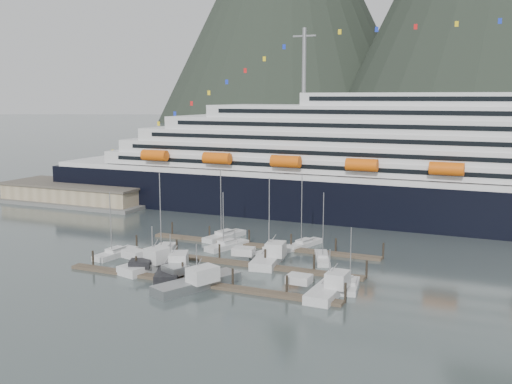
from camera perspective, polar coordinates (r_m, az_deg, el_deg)
ground at (r=102.68m, az=-0.54°, el=-7.57°), size 1600.00×1600.00×0.00m
cruise_ship at (r=146.01m, az=19.48°, el=1.72°), size 210.00×30.40×50.30m
warehouse at (r=175.30m, az=-16.55°, el=-0.22°), size 46.00×20.00×5.80m
dock_near at (r=96.25m, az=-5.71°, el=-8.57°), size 48.18×2.28×3.20m
dock_mid at (r=107.27m, az=-2.28°, el=-6.67°), size 48.18×2.28×3.20m
dock_far at (r=118.68m, az=0.49°, el=-5.12°), size 48.18×2.28×3.20m
sailboat_a at (r=114.94m, az=-13.23°, el=-5.78°), size 3.79×9.79×12.74m
sailboat_b at (r=114.93m, az=-8.85°, el=-5.63°), size 6.00×11.38×16.12m
sailboat_c at (r=113.09m, az=1.60°, el=-5.77°), size 6.18×10.32×15.17m
sailboat_d at (r=109.88m, az=6.32°, el=-6.29°), size 5.59×9.75×13.00m
sailboat_e at (r=125.76m, az=-3.01°, el=-4.25°), size 5.39×11.43×15.18m
sailboat_f at (r=117.92m, az=-2.78°, el=-5.17°), size 5.77×10.14×11.76m
sailboat_g at (r=119.55m, az=4.61°, el=-4.99°), size 5.19×10.08×15.10m
sailboat_h at (r=94.78m, az=8.97°, el=-8.87°), size 3.63×8.30×10.27m
trawler_a at (r=102.44m, az=-8.20°, el=-7.16°), size 11.33×13.83×7.42m
trawler_b at (r=105.58m, az=-9.85°, el=-6.67°), size 10.43×13.26×8.26m
trawler_c at (r=94.62m, az=-5.71°, el=-8.47°), size 12.32×15.28×7.68m
trawler_d at (r=91.85m, az=6.90°, el=-9.04°), size 9.50×12.85×7.62m
trawler_e at (r=107.63m, az=1.15°, el=-6.24°), size 9.82×12.86×8.10m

